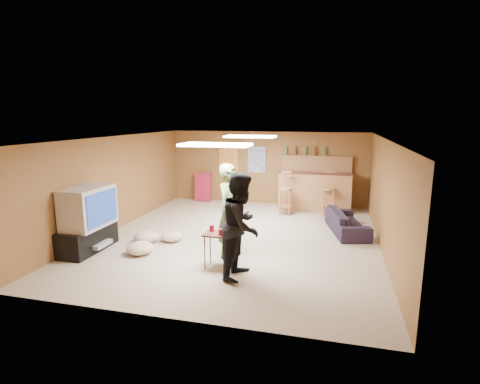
% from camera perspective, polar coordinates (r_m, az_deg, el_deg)
% --- Properties ---
extents(ground, '(7.00, 7.00, 0.00)m').
position_cam_1_polar(ground, '(8.38, -0.34, -6.98)').
color(ground, tan).
rests_on(ground, ground).
extents(ceiling, '(6.00, 7.00, 0.02)m').
position_cam_1_polar(ceiling, '(7.96, -0.36, 8.21)').
color(ceiling, silver).
rests_on(ceiling, ground).
extents(wall_back, '(6.00, 0.02, 2.20)m').
position_cam_1_polar(wall_back, '(11.48, 4.06, 3.68)').
color(wall_back, brown).
rests_on(wall_back, ground).
extents(wall_front, '(6.00, 0.02, 2.20)m').
position_cam_1_polar(wall_front, '(4.90, -10.79, -7.25)').
color(wall_front, brown).
rests_on(wall_front, ground).
extents(wall_left, '(0.02, 7.00, 2.20)m').
position_cam_1_polar(wall_left, '(9.31, -18.53, 1.27)').
color(wall_left, brown).
rests_on(wall_left, ground).
extents(wall_right, '(0.02, 7.00, 2.20)m').
position_cam_1_polar(wall_right, '(7.91, 21.19, -0.64)').
color(wall_right, brown).
rests_on(wall_right, ground).
extents(tv_stand, '(0.55, 1.30, 0.50)m').
position_cam_1_polar(tv_stand, '(8.15, -22.16, -6.55)').
color(tv_stand, black).
rests_on(tv_stand, ground).
extents(dvd_box, '(0.35, 0.50, 0.08)m').
position_cam_1_polar(dvd_box, '(8.06, -20.84, -7.41)').
color(dvd_box, '#B2B2B7').
rests_on(dvd_box, tv_stand).
extents(tv_body, '(0.60, 1.10, 0.80)m').
position_cam_1_polar(tv_body, '(7.94, -22.11, -2.14)').
color(tv_body, '#B2B2B7').
rests_on(tv_body, tv_stand).
extents(tv_screen, '(0.02, 0.95, 0.65)m').
position_cam_1_polar(tv_screen, '(7.76, -20.26, -2.30)').
color(tv_screen, navy).
rests_on(tv_screen, tv_body).
extents(bar_counter, '(2.00, 0.60, 1.10)m').
position_cam_1_polar(bar_counter, '(10.86, 11.31, 0.09)').
color(bar_counter, '#975F37').
rests_on(bar_counter, ground).
extents(bar_lip, '(2.10, 0.12, 0.05)m').
position_cam_1_polar(bar_lip, '(10.52, 11.36, 2.77)').
color(bar_lip, '#3B1B13').
rests_on(bar_lip, bar_counter).
extents(bar_shelf, '(2.00, 0.18, 0.05)m').
position_cam_1_polar(bar_shelf, '(11.16, 11.63, 5.32)').
color(bar_shelf, '#975F37').
rests_on(bar_shelf, bar_backing).
extents(bar_backing, '(2.00, 0.14, 0.60)m').
position_cam_1_polar(bar_backing, '(11.22, 11.58, 3.81)').
color(bar_backing, '#975F37').
rests_on(bar_backing, bar_counter).
extents(poster_left, '(0.60, 0.03, 0.85)m').
position_cam_1_polar(poster_left, '(11.68, -1.78, 5.08)').
color(poster_left, '#BF3F26').
rests_on(poster_left, wall_back).
extents(poster_right, '(0.55, 0.03, 0.80)m').
position_cam_1_polar(poster_right, '(11.46, 2.57, 4.95)').
color(poster_right, '#334C99').
rests_on(poster_right, wall_back).
extents(folding_chair_stack, '(0.50, 0.26, 0.91)m').
position_cam_1_polar(folding_chair_stack, '(11.90, -5.67, 0.77)').
color(folding_chair_stack, '#A41E38').
rests_on(folding_chair_stack, ground).
extents(ceiling_panel_front, '(1.20, 0.60, 0.04)m').
position_cam_1_polar(ceiling_panel_front, '(6.53, -3.70, 7.20)').
color(ceiling_panel_front, white).
rests_on(ceiling_panel_front, ceiling).
extents(ceiling_panel_back, '(1.20, 0.60, 0.04)m').
position_cam_1_polar(ceiling_panel_back, '(9.13, 1.56, 8.44)').
color(ceiling_panel_back, white).
rests_on(ceiling_panel_back, ceiling).
extents(person_olive, '(0.60, 0.75, 1.80)m').
position_cam_1_polar(person_olive, '(7.08, -1.52, -2.88)').
color(person_olive, '#44522F').
rests_on(person_olive, ground).
extents(person_black, '(0.76, 0.93, 1.77)m').
position_cam_1_polar(person_black, '(6.19, 0.23, -5.14)').
color(person_black, black).
rests_on(person_black, ground).
extents(sofa, '(1.05, 1.83, 0.50)m').
position_cam_1_polar(sofa, '(9.05, 15.99, -4.37)').
color(sofa, black).
rests_on(sofa, ground).
extents(tray_table, '(0.50, 0.41, 0.63)m').
position_cam_1_polar(tray_table, '(6.74, -3.35, -8.84)').
color(tray_table, '#3B1B13').
rests_on(tray_table, ground).
extents(cup_red_near, '(0.10, 0.10, 0.12)m').
position_cam_1_polar(cup_red_near, '(6.73, -4.33, -5.51)').
color(cup_red_near, '#A70B22').
rests_on(cup_red_near, tray_table).
extents(cup_red_far, '(0.10, 0.10, 0.11)m').
position_cam_1_polar(cup_red_far, '(6.51, -2.95, -6.13)').
color(cup_red_far, '#A70B22').
rests_on(cup_red_far, tray_table).
extents(cup_blue, '(0.10, 0.10, 0.11)m').
position_cam_1_polar(cup_blue, '(6.67, -1.86, -5.69)').
color(cup_blue, '#163898').
rests_on(cup_blue, tray_table).
extents(bar_stool_left, '(0.45, 0.45, 1.13)m').
position_cam_1_polar(bar_stool_left, '(10.24, 6.93, -0.36)').
color(bar_stool_left, '#975F37').
rests_on(bar_stool_left, ground).
extents(bar_stool_right, '(0.45, 0.45, 1.34)m').
position_cam_1_polar(bar_stool_right, '(10.44, 13.37, 0.23)').
color(bar_stool_right, '#975F37').
rests_on(bar_stool_right, ground).
extents(cushion_near_tv, '(0.68, 0.68, 0.24)m').
position_cam_1_polar(cushion_near_tv, '(8.30, -14.05, -6.63)').
color(cushion_near_tv, tan).
rests_on(cushion_near_tv, ground).
extents(cushion_mid, '(0.60, 0.60, 0.20)m').
position_cam_1_polar(cushion_mid, '(8.26, -10.38, -6.70)').
color(cushion_mid, tan).
rests_on(cushion_mid, ground).
extents(cushion_far, '(0.66, 0.66, 0.24)m').
position_cam_1_polar(cushion_far, '(7.66, -14.99, -8.25)').
color(cushion_far, tan).
rests_on(cushion_far, ground).
extents(bottle_row, '(1.20, 0.08, 0.26)m').
position_cam_1_polar(bottle_row, '(11.15, 9.91, 6.18)').
color(bottle_row, '#3F7233').
rests_on(bottle_row, bar_shelf).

